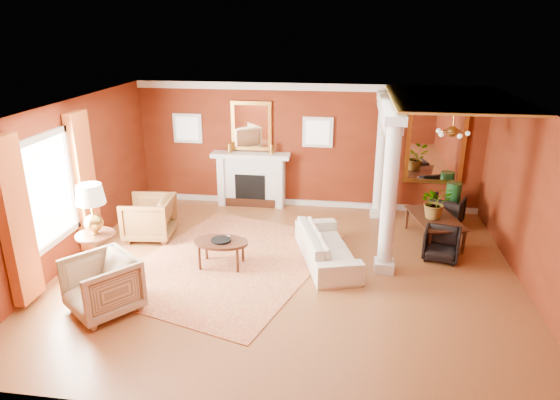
% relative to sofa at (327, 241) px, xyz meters
% --- Properties ---
extents(ground, '(8.00, 8.00, 0.00)m').
position_rel_sofa_xyz_m(ground, '(-0.67, -0.54, -0.41)').
color(ground, brown).
rests_on(ground, ground).
extents(room_shell, '(8.04, 7.04, 2.92)m').
position_rel_sofa_xyz_m(room_shell, '(-0.67, -0.54, 1.61)').
color(room_shell, '#65210E').
rests_on(room_shell, ground).
extents(fireplace, '(1.85, 0.42, 1.29)m').
position_rel_sofa_xyz_m(fireplace, '(-1.97, 2.78, 0.23)').
color(fireplace, silver).
rests_on(fireplace, ground).
extents(overmantel_mirror, '(0.95, 0.07, 1.15)m').
position_rel_sofa_xyz_m(overmantel_mirror, '(-1.97, 2.92, 1.49)').
color(overmantel_mirror, gold).
rests_on(overmantel_mirror, fireplace).
extents(flank_window_left, '(0.70, 0.07, 0.70)m').
position_rel_sofa_xyz_m(flank_window_left, '(-3.52, 2.93, 1.39)').
color(flank_window_left, silver).
rests_on(flank_window_left, room_shell).
extents(flank_window_right, '(0.70, 0.07, 0.70)m').
position_rel_sofa_xyz_m(flank_window_right, '(-0.42, 2.93, 1.39)').
color(flank_window_right, silver).
rests_on(flank_window_right, room_shell).
extents(left_window, '(0.21, 2.55, 2.60)m').
position_rel_sofa_xyz_m(left_window, '(-4.56, -1.14, 1.01)').
color(left_window, white).
rests_on(left_window, room_shell).
extents(column_front, '(0.36, 0.36, 2.80)m').
position_rel_sofa_xyz_m(column_front, '(1.03, -0.24, 1.01)').
color(column_front, silver).
rests_on(column_front, ground).
extents(column_back, '(0.36, 0.36, 2.80)m').
position_rel_sofa_xyz_m(column_back, '(1.03, 2.46, 1.01)').
color(column_back, silver).
rests_on(column_back, ground).
extents(header_beam, '(0.30, 3.20, 0.32)m').
position_rel_sofa_xyz_m(header_beam, '(1.03, 1.36, 2.21)').
color(header_beam, silver).
rests_on(header_beam, column_front).
extents(amber_ceiling, '(2.30, 3.40, 0.04)m').
position_rel_sofa_xyz_m(amber_ceiling, '(2.18, 1.21, 2.46)').
color(amber_ceiling, gold).
rests_on(amber_ceiling, room_shell).
extents(dining_mirror, '(1.30, 0.07, 1.70)m').
position_rel_sofa_xyz_m(dining_mirror, '(2.23, 2.92, 1.14)').
color(dining_mirror, gold).
rests_on(dining_mirror, room_shell).
extents(chandelier, '(0.60, 0.62, 0.75)m').
position_rel_sofa_xyz_m(chandelier, '(2.23, 1.26, 1.84)').
color(chandelier, '#B28A38').
rests_on(chandelier, room_shell).
extents(crown_trim, '(8.00, 0.08, 0.16)m').
position_rel_sofa_xyz_m(crown_trim, '(-0.67, 2.92, 2.41)').
color(crown_trim, silver).
rests_on(crown_trim, room_shell).
extents(base_trim, '(8.00, 0.08, 0.12)m').
position_rel_sofa_xyz_m(base_trim, '(-0.67, 2.92, -0.35)').
color(base_trim, silver).
rests_on(base_trim, ground).
extents(rug, '(4.17, 4.85, 0.02)m').
position_rel_sofa_xyz_m(rug, '(-1.79, -0.33, -0.40)').
color(rug, maroon).
rests_on(rug, ground).
extents(sofa, '(1.19, 2.20, 0.82)m').
position_rel_sofa_xyz_m(sofa, '(0.00, 0.00, 0.00)').
color(sofa, beige).
rests_on(sofa, ground).
extents(armchair_leopard, '(0.96, 1.01, 0.96)m').
position_rel_sofa_xyz_m(armchair_leopard, '(-3.65, 0.56, 0.07)').
color(armchair_leopard, black).
rests_on(armchair_leopard, ground).
extents(armchair_stripe, '(1.29, 1.28, 0.97)m').
position_rel_sofa_xyz_m(armchair_stripe, '(-3.29, -2.18, 0.08)').
color(armchair_stripe, tan).
rests_on(armchair_stripe, ground).
extents(coffee_table, '(0.99, 0.99, 0.50)m').
position_rel_sofa_xyz_m(coffee_table, '(-1.88, -0.47, 0.04)').
color(coffee_table, black).
rests_on(coffee_table, ground).
extents(coffee_book, '(0.16, 0.06, 0.23)m').
position_rel_sofa_xyz_m(coffee_book, '(-1.90, -0.39, 0.20)').
color(coffee_book, black).
rests_on(coffee_book, coffee_table).
extents(side_table, '(0.67, 0.67, 1.67)m').
position_rel_sofa_xyz_m(side_table, '(-3.92, -1.08, 0.73)').
color(side_table, black).
rests_on(side_table, ground).
extents(dining_table, '(0.82, 1.54, 0.81)m').
position_rel_sofa_xyz_m(dining_table, '(2.11, 1.22, -0.00)').
color(dining_table, black).
rests_on(dining_table, ground).
extents(dining_chair_near, '(0.76, 0.73, 0.65)m').
position_rel_sofa_xyz_m(dining_chair_near, '(2.11, 0.41, -0.09)').
color(dining_chair_near, black).
rests_on(dining_chair_near, ground).
extents(dining_chair_far, '(0.87, 0.84, 0.69)m').
position_rel_sofa_xyz_m(dining_chair_far, '(2.48, 2.18, -0.07)').
color(dining_chair_far, black).
rests_on(dining_chair_far, ground).
extents(green_urn, '(0.37, 0.37, 0.88)m').
position_rel_sofa_xyz_m(green_urn, '(2.65, 2.46, -0.07)').
color(green_urn, '#14411A').
rests_on(green_urn, ground).
extents(potted_plant, '(0.73, 0.78, 0.52)m').
position_rel_sofa_xyz_m(potted_plant, '(2.05, 1.19, 0.66)').
color(potted_plant, '#26591E').
rests_on(potted_plant, dining_table).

